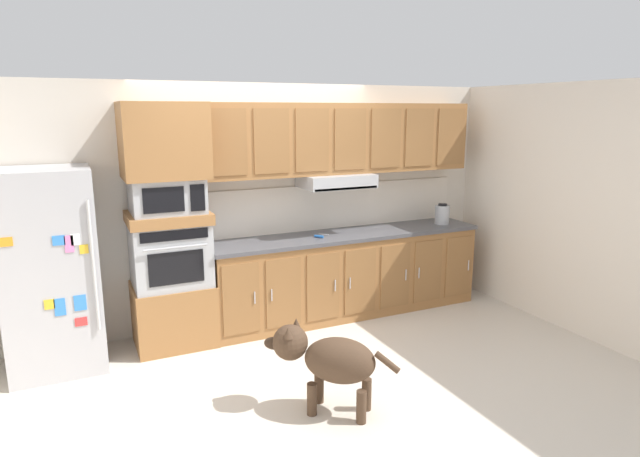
# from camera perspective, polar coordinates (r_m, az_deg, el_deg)

# --- Properties ---
(ground_plane) EXTENTS (9.60, 9.60, 0.00)m
(ground_plane) POSITION_cam_1_polar(r_m,az_deg,el_deg) (5.16, -2.34, -13.14)
(ground_plane) COLOR beige
(back_kitchen_wall) EXTENTS (6.20, 0.12, 2.50)m
(back_kitchen_wall) POSITION_cam_1_polar(r_m,az_deg,el_deg) (5.78, -6.71, 2.61)
(back_kitchen_wall) COLOR beige
(back_kitchen_wall) RESTS_ON ground
(side_panel_right) EXTENTS (0.12, 7.10, 2.50)m
(side_panel_right) POSITION_cam_1_polar(r_m,az_deg,el_deg) (6.36, 21.51, 2.72)
(side_panel_right) COLOR silver
(side_panel_right) RESTS_ON ground
(refrigerator) EXTENTS (0.76, 0.73, 1.76)m
(refrigerator) POSITION_cam_1_polar(r_m,az_deg,el_deg) (5.17, -26.59, -4.04)
(refrigerator) COLOR #ADADB2
(refrigerator) RESTS_ON ground
(oven_base_cabinet) EXTENTS (0.74, 0.62, 0.60)m
(oven_base_cabinet) POSITION_cam_1_polar(r_m,az_deg,el_deg) (5.47, -15.19, -8.67)
(oven_base_cabinet) COLOR #996638
(oven_base_cabinet) RESTS_ON ground
(built_in_oven) EXTENTS (0.70, 0.62, 0.60)m
(built_in_oven) POSITION_cam_1_polar(r_m,az_deg,el_deg) (5.28, -15.55, -2.59)
(built_in_oven) COLOR #A8AAAF
(built_in_oven) RESTS_ON oven_base_cabinet
(appliance_mid_shelf) EXTENTS (0.74, 0.62, 0.10)m
(appliance_mid_shelf) POSITION_cam_1_polar(r_m,az_deg,el_deg) (5.21, -15.78, 1.14)
(appliance_mid_shelf) COLOR #996638
(appliance_mid_shelf) RESTS_ON built_in_oven
(microwave) EXTENTS (0.64, 0.54, 0.32)m
(microwave) POSITION_cam_1_polar(r_m,az_deg,el_deg) (5.17, -15.91, 3.41)
(microwave) COLOR #A8AAAF
(microwave) RESTS_ON appliance_mid_shelf
(appliance_upper_cabinet) EXTENTS (0.74, 0.62, 0.68)m
(appliance_upper_cabinet) POSITION_cam_1_polar(r_m,az_deg,el_deg) (5.12, -16.25, 8.94)
(appliance_upper_cabinet) COLOR #996638
(appliance_upper_cabinet) RESTS_ON microwave
(lower_cabinet_run) EXTENTS (3.04, 0.63, 0.88)m
(lower_cabinet_run) POSITION_cam_1_polar(r_m,az_deg,el_deg) (5.99, 2.87, -4.94)
(lower_cabinet_run) COLOR #996638
(lower_cabinet_run) RESTS_ON ground
(countertop_slab) EXTENTS (3.08, 0.64, 0.04)m
(countertop_slab) POSITION_cam_1_polar(r_m,az_deg,el_deg) (5.88, 2.90, -0.65)
(countertop_slab) COLOR #4C4C51
(countertop_slab) RESTS_ON lower_cabinet_run
(backsplash_panel) EXTENTS (3.08, 0.02, 0.50)m
(backsplash_panel) POSITION_cam_1_polar(r_m,az_deg,el_deg) (6.07, 1.65, 2.39)
(backsplash_panel) COLOR silver
(backsplash_panel) RESTS_ON countertop_slab
(upper_cabinet_with_hood) EXTENTS (3.04, 0.48, 0.88)m
(upper_cabinet_with_hood) POSITION_cam_1_polar(r_m,az_deg,el_deg) (5.84, 2.38, 9.22)
(upper_cabinet_with_hood) COLOR #996638
(upper_cabinet_with_hood) RESTS_ON backsplash_panel
(screwdriver) EXTENTS (0.17, 0.17, 0.03)m
(screwdriver) POSITION_cam_1_polar(r_m,az_deg,el_deg) (5.65, -0.07, -0.82)
(screwdriver) COLOR blue
(screwdriver) RESTS_ON countertop_slab
(electric_kettle) EXTENTS (0.17, 0.17, 0.24)m
(electric_kettle) POSITION_cam_1_polar(r_m,az_deg,el_deg) (6.47, 12.80, 1.47)
(electric_kettle) COLOR #A8AAAF
(electric_kettle) RESTS_ON countertop_slab
(dog) EXTENTS (0.83, 0.75, 0.67)m
(dog) POSITION_cam_1_polar(r_m,az_deg,el_deg) (4.11, 0.77, -13.53)
(dog) COLOR #473323
(dog) RESTS_ON ground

